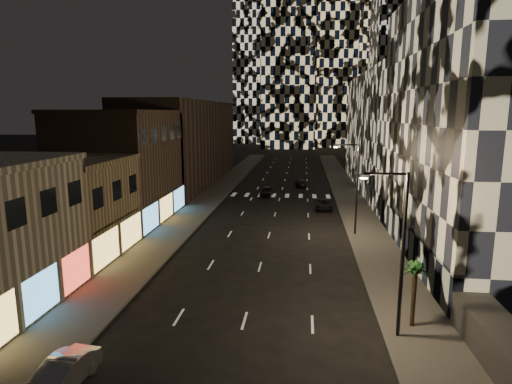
% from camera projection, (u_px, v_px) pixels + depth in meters
% --- Properties ---
extents(sidewalk_left, '(4.00, 120.00, 0.15)m').
position_uv_depth(sidewalk_left, '(214.00, 194.00, 64.50)').
color(sidewalk_left, '#47443F').
rests_on(sidewalk_left, ground).
extents(sidewalk_right, '(4.00, 120.00, 0.15)m').
position_uv_depth(sidewalk_right, '(349.00, 196.00, 62.32)').
color(sidewalk_right, '#47443F').
rests_on(sidewalk_right, ground).
extents(curb_left, '(0.20, 120.00, 0.15)m').
position_uv_depth(curb_left, '(228.00, 194.00, 64.27)').
color(curb_left, '#4C4C47').
rests_on(curb_left, ground).
extents(curb_right, '(0.20, 120.00, 0.15)m').
position_uv_depth(curb_right, '(334.00, 196.00, 62.55)').
color(curb_right, '#4C4C47').
rests_on(curb_right, ground).
extents(retail_tan, '(10.00, 10.00, 8.00)m').
position_uv_depth(retail_tan, '(62.00, 210.00, 36.21)').
color(retail_tan, '#8C7754').
rests_on(retail_tan, ground).
extents(retail_brown, '(10.00, 15.00, 12.00)m').
position_uv_depth(retail_brown, '(122.00, 168.00, 48.05)').
color(retail_brown, '#473528').
rests_on(retail_brown, ground).
extents(retail_filler_left, '(10.00, 40.00, 14.00)m').
position_uv_depth(retail_filler_left, '(186.00, 143.00, 73.76)').
color(retail_filler_left, '#473528').
rests_on(retail_filler_left, ground).
extents(midrise_base, '(0.60, 25.00, 3.00)m').
position_uv_depth(midrise_base, '(407.00, 238.00, 36.90)').
color(midrise_base, '#383838').
rests_on(midrise_base, ground).
extents(plinth_right, '(2.00, 8.00, 2.00)m').
position_uv_depth(plinth_right, '(500.00, 345.00, 20.80)').
color(plinth_right, '#383838').
rests_on(plinth_right, ground).
extents(midrise_filler_right, '(16.00, 40.00, 18.00)m').
position_uv_depth(midrise_filler_right, '(412.00, 133.00, 66.44)').
color(midrise_filler_right, '#232326').
rests_on(midrise_filler_right, ground).
extents(tower_center_low, '(18.00, 18.00, 95.00)m').
position_uv_depth(tower_center_low, '(291.00, 5.00, 142.85)').
color(tower_center_low, black).
rests_on(tower_center_low, ground).
extents(streetlight_near, '(2.55, 0.25, 9.00)m').
position_uv_depth(streetlight_near, '(399.00, 244.00, 22.45)').
color(streetlight_near, black).
rests_on(streetlight_near, sidewalk_right).
extents(streetlight_far, '(2.55, 0.25, 9.00)m').
position_uv_depth(streetlight_far, '(355.00, 183.00, 41.99)').
color(streetlight_far, black).
rests_on(streetlight_far, sidewalk_right).
extents(car_silver_parked, '(1.96, 4.41, 1.41)m').
position_uv_depth(car_silver_parked, '(60.00, 376.00, 18.87)').
color(car_silver_parked, '#ABAAB0').
rests_on(car_silver_parked, ground).
extents(car_dark_midlane, '(1.99, 4.16, 1.37)m').
position_uv_depth(car_dark_midlane, '(267.00, 191.00, 63.13)').
color(car_dark_midlane, black).
rests_on(car_dark_midlane, ground).
extents(car_dark_oncoming, '(2.09, 4.24, 1.19)m').
position_uv_depth(car_dark_oncoming, '(301.00, 183.00, 70.98)').
color(car_dark_oncoming, black).
rests_on(car_dark_oncoming, ground).
extents(car_dark_rightlane, '(2.15, 4.53, 1.25)m').
position_uv_depth(car_dark_rightlane, '(324.00, 205.00, 54.12)').
color(car_dark_rightlane, black).
rests_on(car_dark_rightlane, ground).
extents(palm_tree, '(1.94, 1.93, 3.82)m').
position_uv_depth(palm_tree, '(415.00, 273.00, 23.87)').
color(palm_tree, '#47331E').
rests_on(palm_tree, sidewalk_right).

